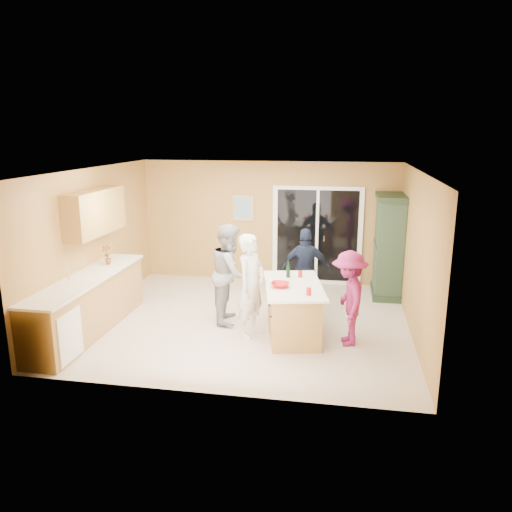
% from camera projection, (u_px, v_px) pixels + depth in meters
% --- Properties ---
extents(floor, '(5.50, 5.50, 0.00)m').
position_uv_depth(floor, '(247.00, 321.00, 8.68)').
color(floor, beige).
rests_on(floor, ground).
extents(ceiling, '(5.50, 5.00, 0.10)m').
position_uv_depth(ceiling, '(246.00, 170.00, 8.04)').
color(ceiling, silver).
rests_on(ceiling, wall_back).
extents(wall_back, '(5.50, 0.10, 2.60)m').
position_uv_depth(wall_back, '(268.00, 222.00, 10.75)').
color(wall_back, tan).
rests_on(wall_back, ground).
extents(wall_front, '(5.50, 0.10, 2.60)m').
position_uv_depth(wall_front, '(206.00, 295.00, 5.97)').
color(wall_front, tan).
rests_on(wall_front, ground).
extents(wall_left, '(0.10, 5.00, 2.60)m').
position_uv_depth(wall_left, '(94.00, 242.00, 8.82)').
color(wall_left, tan).
rests_on(wall_left, ground).
extents(wall_right, '(0.10, 5.00, 2.60)m').
position_uv_depth(wall_right, '(416.00, 255.00, 7.89)').
color(wall_right, tan).
rests_on(wall_right, ground).
extents(left_cabinet_run, '(0.65, 3.05, 1.24)m').
position_uv_depth(left_cabinet_run, '(84.00, 308.00, 7.97)').
color(left_cabinet_run, '#A57640').
rests_on(left_cabinet_run, floor).
extents(upper_cabinets, '(0.35, 1.60, 0.75)m').
position_uv_depth(upper_cabinets, '(95.00, 212.00, 8.46)').
color(upper_cabinets, '#A57640').
rests_on(upper_cabinets, wall_left).
extents(sliding_door, '(1.90, 0.07, 2.10)m').
position_uv_depth(sliding_door, '(317.00, 236.00, 10.60)').
color(sliding_door, white).
rests_on(sliding_door, floor).
extents(framed_picture, '(0.46, 0.04, 0.56)m').
position_uv_depth(framed_picture, '(243.00, 208.00, 10.74)').
color(framed_picture, tan).
rests_on(framed_picture, wall_back).
extents(kitchen_island, '(1.18, 1.76, 0.85)m').
position_uv_depth(kitchen_island, '(293.00, 311.00, 8.00)').
color(kitchen_island, '#A57640').
rests_on(kitchen_island, floor).
extents(green_hutch, '(0.58, 1.10, 2.02)m').
position_uv_depth(green_hutch, '(389.00, 247.00, 9.83)').
color(green_hutch, '#223724').
rests_on(green_hutch, floor).
extents(woman_white, '(0.59, 0.71, 1.67)m').
position_uv_depth(woman_white, '(251.00, 286.00, 7.89)').
color(woman_white, silver).
rests_on(woman_white, floor).
extents(woman_grey, '(0.74, 0.90, 1.71)m').
position_uv_depth(woman_grey, '(230.00, 273.00, 8.51)').
color(woman_grey, '#9A999C').
rests_on(woman_grey, floor).
extents(woman_navy, '(0.94, 0.49, 1.52)m').
position_uv_depth(woman_navy, '(306.00, 270.00, 9.06)').
color(woman_navy, '#182136').
rests_on(woman_navy, floor).
extents(woman_magenta, '(0.67, 1.02, 1.47)m').
position_uv_depth(woman_magenta, '(349.00, 298.00, 7.59)').
color(woman_magenta, '#871D53').
rests_on(woman_magenta, floor).
extents(serving_bowl, '(0.30, 0.30, 0.07)m').
position_uv_depth(serving_bowl, '(280.00, 285.00, 7.76)').
color(serving_bowl, red).
rests_on(serving_bowl, kitchen_island).
extents(tulip_vase, '(0.20, 0.15, 0.36)m').
position_uv_depth(tulip_vase, '(107.00, 254.00, 8.70)').
color(tulip_vase, red).
rests_on(tulip_vase, left_cabinet_run).
extents(tumbler_near, '(0.09, 0.09, 0.10)m').
position_uv_depth(tumbler_near, '(300.00, 274.00, 8.28)').
color(tumbler_near, red).
rests_on(tumbler_near, kitchen_island).
extents(tumbler_far, '(0.08, 0.08, 0.11)m').
position_uv_depth(tumbler_far, '(309.00, 291.00, 7.38)').
color(tumbler_far, red).
rests_on(tumbler_far, kitchen_island).
extents(wine_bottle, '(0.07, 0.07, 0.29)m').
position_uv_depth(wine_bottle, '(288.00, 271.00, 8.26)').
color(wine_bottle, black).
rests_on(wine_bottle, kitchen_island).
extents(white_plate, '(0.25, 0.25, 0.01)m').
position_uv_depth(white_plate, '(299.00, 275.00, 8.41)').
color(white_plate, white).
rests_on(white_plate, kitchen_island).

